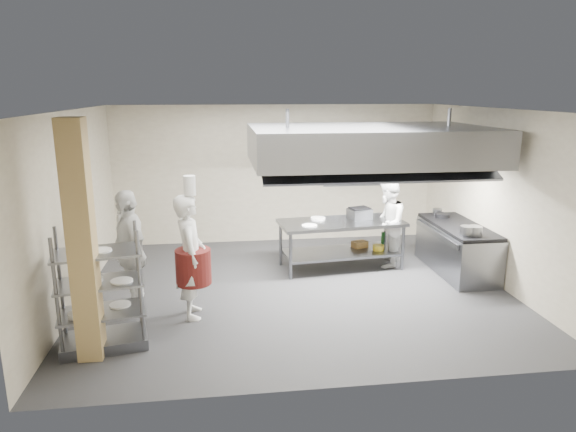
{
  "coord_description": "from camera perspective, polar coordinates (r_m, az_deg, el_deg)",
  "views": [
    {
      "loc": [
        -1.21,
        -8.09,
        3.3
      ],
      "look_at": [
        -0.12,
        0.2,
        1.24
      ],
      "focal_mm": 32.0,
      "sensor_mm": 36.0,
      "label": 1
    }
  ],
  "objects": [
    {
      "name": "floor",
      "position": [
        8.82,
        0.93,
        -8.14
      ],
      "size": [
        7.0,
        7.0,
        0.0
      ],
      "primitive_type": "plane",
      "color": "#2B2B2D",
      "rests_on": "ground"
    },
    {
      "name": "ceiling",
      "position": [
        8.18,
        1.01,
        11.74
      ],
      "size": [
        7.0,
        7.0,
        0.0
      ],
      "primitive_type": "plane",
      "rotation": [
        3.14,
        0.0,
        0.0
      ],
      "color": "silver",
      "rests_on": "wall_back"
    },
    {
      "name": "wall_back",
      "position": [
        11.3,
        -1.28,
        4.66
      ],
      "size": [
        7.0,
        0.0,
        7.0
      ],
      "primitive_type": "plane",
      "rotation": [
        1.57,
        0.0,
        0.0
      ],
      "color": "tan",
      "rests_on": "ground"
    },
    {
      "name": "wall_left",
      "position": [
        8.59,
        -22.78,
        0.66
      ],
      "size": [
        0.0,
        6.0,
        6.0
      ],
      "primitive_type": "plane",
      "rotation": [
        1.57,
        0.0,
        1.57
      ],
      "color": "tan",
      "rests_on": "ground"
    },
    {
      "name": "wall_right",
      "position": [
        9.53,
        22.28,
        1.91
      ],
      "size": [
        0.0,
        6.0,
        6.0
      ],
      "primitive_type": "plane",
      "rotation": [
        1.57,
        0.0,
        -1.57
      ],
      "color": "tan",
      "rests_on": "ground"
    },
    {
      "name": "column",
      "position": [
        6.66,
        -21.93,
        -2.86
      ],
      "size": [
        0.3,
        0.3,
        3.0
      ],
      "primitive_type": "cube",
      "color": "tan",
      "rests_on": "floor"
    },
    {
      "name": "exhaust_hood",
      "position": [
        8.9,
        9.0,
        7.86
      ],
      "size": [
        4.0,
        2.5,
        0.6
      ],
      "primitive_type": "cube",
      "color": "gray",
      "rests_on": "ceiling"
    },
    {
      "name": "hood_strip_a",
      "position": [
        8.72,
        3.21,
        5.78
      ],
      "size": [
        1.6,
        0.12,
        0.04
      ],
      "primitive_type": "cube",
      "color": "white",
      "rests_on": "exhaust_hood"
    },
    {
      "name": "hood_strip_b",
      "position": [
        9.23,
        14.32,
        5.81
      ],
      "size": [
        1.6,
        0.12,
        0.04
      ],
      "primitive_type": "cube",
      "color": "white",
      "rests_on": "exhaust_hood"
    },
    {
      "name": "wall_shelf",
      "position": [
        11.48,
        7.81,
        4.68
      ],
      "size": [
        1.5,
        0.28,
        0.04
      ],
      "primitive_type": "cube",
      "color": "gray",
      "rests_on": "wall_back"
    },
    {
      "name": "island",
      "position": [
        9.78,
        5.89,
        -3.16
      ],
      "size": [
        2.41,
        1.2,
        0.91
      ],
      "primitive_type": null,
      "rotation": [
        0.0,
        0.0,
        0.1
      ],
      "color": "gray",
      "rests_on": "floor"
    },
    {
      "name": "island_worktop",
      "position": [
        9.66,
        5.95,
        -0.75
      ],
      "size": [
        2.41,
        1.2,
        0.06
      ],
      "primitive_type": "cube",
      "rotation": [
        0.0,
        0.0,
        0.1
      ],
      "color": "gray",
      "rests_on": "island"
    },
    {
      "name": "island_undershelf",
      "position": [
        9.82,
        5.87,
        -4.03
      ],
      "size": [
        2.21,
        1.08,
        0.04
      ],
      "primitive_type": "cube",
      "rotation": [
        0.0,
        0.0,
        0.1
      ],
      "color": "slate",
      "rests_on": "island"
    },
    {
      "name": "pass_rack",
      "position": [
        7.08,
        -20.14,
        -7.64
      ],
      "size": [
        1.18,
        0.82,
        1.62
      ],
      "primitive_type": null,
      "rotation": [
        0.0,
        0.0,
        0.19
      ],
      "color": "slate",
      "rests_on": "floor"
    },
    {
      "name": "cooking_range",
      "position": [
        10.02,
        18.23,
        -3.58
      ],
      "size": [
        0.8,
        2.0,
        0.84
      ],
      "primitive_type": "cube",
      "color": "slate",
      "rests_on": "floor"
    },
    {
      "name": "range_top",
      "position": [
        9.9,
        18.43,
        -1.09
      ],
      "size": [
        0.78,
        1.96,
        0.06
      ],
      "primitive_type": "cube",
      "color": "black",
      "rests_on": "cooking_range"
    },
    {
      "name": "chef_head",
      "position": [
        7.66,
        -10.79,
        -4.44
      ],
      "size": [
        0.49,
        0.71,
        1.86
      ],
      "primitive_type": "imported",
      "rotation": [
        0.0,
        0.0,
        1.64
      ],
      "color": "white",
      "rests_on": "floor"
    },
    {
      "name": "chef_line",
      "position": [
        9.9,
        10.97,
        -0.82
      ],
      "size": [
        0.91,
        1.0,
        1.67
      ],
      "primitive_type": "imported",
      "rotation": [
        0.0,
        0.0,
        -1.99
      ],
      "color": "silver",
      "rests_on": "floor"
    },
    {
      "name": "chef_plating",
      "position": [
        8.01,
        -17.2,
        -3.87
      ],
      "size": [
        0.92,
        1.2,
        1.9
      ],
      "primitive_type": "imported",
      "rotation": [
        0.0,
        0.0,
        -1.1
      ],
      "color": "silver",
      "rests_on": "floor"
    },
    {
      "name": "griddle",
      "position": [
        9.85,
        7.94,
        0.24
      ],
      "size": [
        0.48,
        0.42,
        0.2
      ],
      "primitive_type": "cube",
      "rotation": [
        0.0,
        0.0,
        0.31
      ],
      "color": "slate",
      "rests_on": "island_worktop"
    },
    {
      "name": "wicker_basket",
      "position": [
        10.08,
        7.97,
        -3.13
      ],
      "size": [
        0.33,
        0.28,
        0.12
      ],
      "primitive_type": "cube",
      "rotation": [
        0.0,
        0.0,
        0.37
      ],
      "color": "brown",
      "rests_on": "island_undershelf"
    },
    {
      "name": "stockpot",
      "position": [
        9.21,
        19.26,
        -1.55
      ],
      "size": [
        0.23,
        0.23,
        0.16
      ],
      "primitive_type": "cylinder",
      "color": "gray",
      "rests_on": "range_top"
    },
    {
      "name": "plate_stack",
      "position": [
        7.19,
        -19.95,
        -9.77
      ],
      "size": [
        0.28,
        0.28,
        0.05
      ],
      "primitive_type": "cylinder",
      "color": "white",
      "rests_on": "pass_rack"
    }
  ]
}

